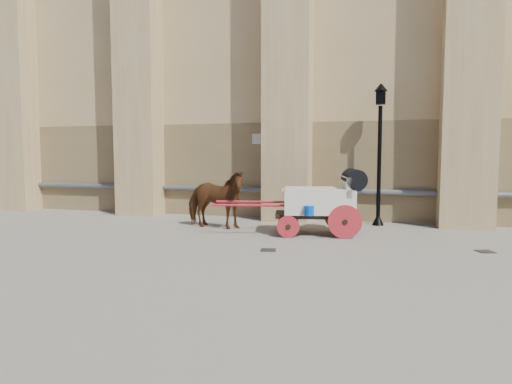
% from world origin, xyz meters
% --- Properties ---
extents(ground, '(90.00, 90.00, 0.00)m').
position_xyz_m(ground, '(0.00, 0.00, 0.00)').
color(ground, slate).
rests_on(ground, ground).
extents(horse, '(1.96, 1.07, 1.58)m').
position_xyz_m(horse, '(-2.58, 1.62, 0.79)').
color(horse, brown).
rests_on(horse, ground).
extents(carriage, '(3.91, 1.76, 1.66)m').
position_xyz_m(carriage, '(0.40, 1.49, 0.89)').
color(carriage, black).
rests_on(carriage, ground).
extents(street_lamp, '(0.37, 0.37, 4.00)m').
position_xyz_m(street_lamp, '(1.70, 3.41, 2.14)').
color(street_lamp, black).
rests_on(street_lamp, ground).
extents(drain_grate_near, '(0.38, 0.38, 0.01)m').
position_xyz_m(drain_grate_near, '(-0.47, -0.74, 0.01)').
color(drain_grate_near, black).
rests_on(drain_grate_near, ground).
extents(drain_grate_far, '(0.41, 0.41, 0.01)m').
position_xyz_m(drain_grate_far, '(3.91, 0.35, 0.01)').
color(drain_grate_far, black).
rests_on(drain_grate_far, ground).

